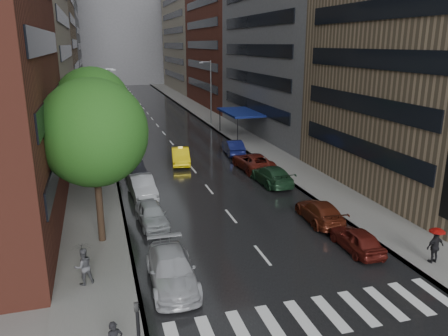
# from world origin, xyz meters

# --- Properties ---
(ground) EXTENTS (220.00, 220.00, 0.00)m
(ground) POSITION_xyz_m (0.00, 0.00, 0.00)
(ground) COLOR gray
(ground) RESTS_ON ground
(road) EXTENTS (14.00, 140.00, 0.01)m
(road) POSITION_xyz_m (0.00, 50.00, 0.01)
(road) COLOR black
(road) RESTS_ON ground
(sidewalk_left) EXTENTS (4.00, 140.00, 0.15)m
(sidewalk_left) POSITION_xyz_m (-9.00, 50.00, 0.07)
(sidewalk_left) COLOR gray
(sidewalk_left) RESTS_ON ground
(sidewalk_right) EXTENTS (4.00, 140.00, 0.15)m
(sidewalk_right) POSITION_xyz_m (9.00, 50.00, 0.07)
(sidewalk_right) COLOR gray
(sidewalk_right) RESTS_ON ground
(crosswalk) EXTENTS (13.15, 2.80, 0.01)m
(crosswalk) POSITION_xyz_m (0.20, -2.00, 0.01)
(crosswalk) COLOR silver
(crosswalk) RESTS_ON ground
(buildings_left) EXTENTS (8.00, 108.00, 38.00)m
(buildings_left) POSITION_xyz_m (-15.00, 58.79, 15.99)
(buildings_left) COLOR maroon
(buildings_left) RESTS_ON ground
(buildings_right) EXTENTS (8.05, 109.10, 36.00)m
(buildings_right) POSITION_xyz_m (15.00, 56.70, 15.03)
(buildings_right) COLOR #937A5B
(buildings_right) RESTS_ON ground
(building_far) EXTENTS (40.00, 14.00, 32.00)m
(building_far) POSITION_xyz_m (0.00, 118.00, 16.00)
(building_far) COLOR slate
(building_far) RESTS_ON ground
(tree_near) EXTENTS (6.11, 6.11, 9.74)m
(tree_near) POSITION_xyz_m (-8.60, 8.26, 6.67)
(tree_near) COLOR #382619
(tree_near) RESTS_ON ground
(tree_mid) EXTENTS (6.11, 6.11, 9.74)m
(tree_mid) POSITION_xyz_m (-8.60, 19.93, 6.67)
(tree_mid) COLOR #382619
(tree_mid) RESTS_ON ground
(tree_far) EXTENTS (4.87, 4.87, 7.76)m
(tree_far) POSITION_xyz_m (-8.60, 33.17, 5.31)
(tree_far) COLOR #382619
(tree_far) RESTS_ON ground
(taxi) EXTENTS (2.29, 4.95, 1.57)m
(taxi) POSITION_xyz_m (-0.73, 24.42, 0.79)
(taxi) COLOR yellow
(taxi) RESTS_ON ground
(parked_cars_left) EXTENTS (2.32, 30.00, 1.61)m
(parked_cars_left) POSITION_xyz_m (-5.40, 14.10, 0.77)
(parked_cars_left) COLOR #AEAEB3
(parked_cars_left) RESTS_ON ground
(parked_cars_right) EXTENTS (2.90, 28.10, 1.59)m
(parked_cars_right) POSITION_xyz_m (5.40, 15.97, 0.77)
(parked_cars_right) COLOR #541610
(parked_cars_right) RESTS_ON ground
(ped_black_umbrella) EXTENTS (1.09, 0.98, 2.09)m
(ped_black_umbrella) POSITION_xyz_m (-9.54, 3.41, 1.38)
(ped_black_umbrella) COLOR #4C4C51
(ped_black_umbrella) RESTS_ON sidewalk_left
(ped_red_umbrella) EXTENTS (1.09, 0.82, 2.01)m
(ped_red_umbrella) POSITION_xyz_m (8.40, 0.39, 1.33)
(ped_red_umbrella) COLOR black
(ped_red_umbrella) RESTS_ON sidewalk_right
(street_lamp_left) EXTENTS (1.74, 0.22, 9.00)m
(street_lamp_left) POSITION_xyz_m (-7.72, 30.00, 4.89)
(street_lamp_left) COLOR gray
(street_lamp_left) RESTS_ON sidewalk_left
(street_lamp_right) EXTENTS (1.74, 0.22, 9.00)m
(street_lamp_right) POSITION_xyz_m (7.72, 45.00, 4.89)
(street_lamp_right) COLOR gray
(street_lamp_right) RESTS_ON sidewalk_right
(awning) EXTENTS (4.00, 8.00, 3.12)m
(awning) POSITION_xyz_m (8.98, 35.00, 3.13)
(awning) COLOR navy
(awning) RESTS_ON sidewalk_right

